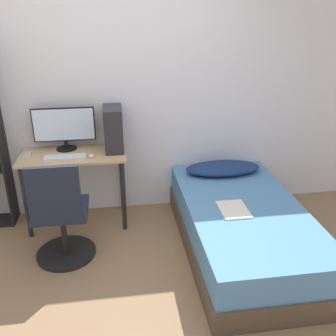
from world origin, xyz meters
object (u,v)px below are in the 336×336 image
object	(u,v)px
bed	(242,228)
keyboard	(65,157)
monitor	(64,127)
pc_tower	(113,129)
office_chair	(61,222)

from	to	relation	value
bed	keyboard	world-z (taller)	keyboard
monitor	pc_tower	bearing A→B (deg)	-9.34
bed	keyboard	bearing A→B (deg)	159.13
office_chair	bed	distance (m)	1.61
keyboard	pc_tower	world-z (taller)	pc_tower
pc_tower	bed	bearing A→B (deg)	-34.70
bed	pc_tower	world-z (taller)	pc_tower
office_chair	pc_tower	world-z (taller)	pc_tower
office_chair	keyboard	bearing A→B (deg)	87.32
bed	monitor	bearing A→B (deg)	151.89
monitor	keyboard	distance (m)	0.33
pc_tower	monitor	bearing A→B (deg)	170.66
office_chair	bed	world-z (taller)	office_chair
monitor	keyboard	world-z (taller)	monitor
monitor	pc_tower	size ratio (longest dim) A/B	1.40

